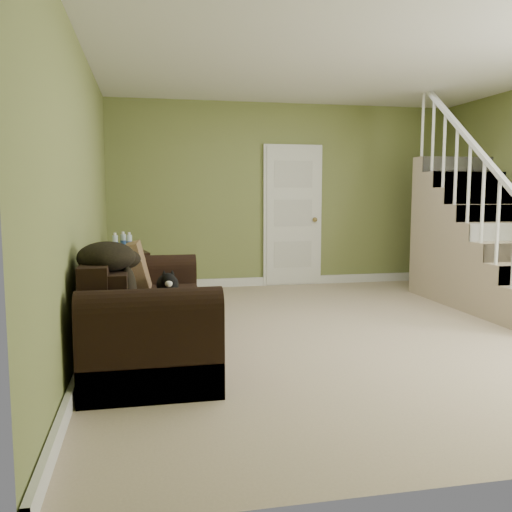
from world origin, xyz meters
name	(u,v)px	position (x,y,z in m)	size (l,w,h in m)	color
floor	(356,331)	(0.00, 0.00, 0.00)	(5.00, 5.50, 0.01)	tan
ceiling	(362,54)	(0.00, 0.00, 2.60)	(5.00, 5.50, 0.01)	white
wall_back	(285,195)	(0.00, 2.75, 1.30)	(5.00, 0.04, 2.60)	olive
wall_left	(84,197)	(-2.50, 0.00, 1.30)	(0.04, 5.50, 2.60)	olive
baseboard_back	(285,281)	(0.00, 2.72, 0.06)	(5.00, 0.04, 0.12)	white
baseboard_left	(92,338)	(-2.47, 0.00, 0.06)	(0.04, 5.50, 0.12)	white
door	(293,216)	(0.10, 2.71, 1.01)	(0.86, 0.12, 2.02)	white
staircase	(482,251)	(1.99, 0.97, 0.64)	(1.00, 2.51, 2.82)	tan
sofa	(144,318)	(-2.02, -0.44, 0.32)	(0.93, 2.15, 0.85)	black
side_table	(124,278)	(-2.25, 1.71, 0.33)	(0.63, 0.63, 0.87)	black
cat	(168,284)	(-1.81, -0.21, 0.55)	(0.23, 0.50, 0.24)	black
banana	(173,308)	(-1.80, -0.86, 0.48)	(0.05, 0.18, 0.05)	gold
throw_pillow	(139,268)	(-2.06, 0.20, 0.64)	(0.12, 0.48, 0.48)	#533721
throw_blanket	(106,257)	(-2.27, -0.88, 0.88)	(0.40, 0.53, 0.22)	black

